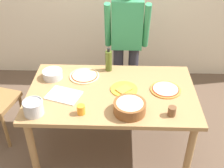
% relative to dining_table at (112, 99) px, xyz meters
% --- Properties ---
extents(ground, '(8.00, 8.00, 0.00)m').
position_rel_dining_table_xyz_m(ground, '(0.00, 0.00, -0.67)').
color(ground, brown).
extents(dining_table, '(1.60, 0.96, 0.76)m').
position_rel_dining_table_xyz_m(dining_table, '(0.00, 0.00, 0.00)').
color(dining_table, '#A37A4C').
rests_on(dining_table, ground).
extents(person_cook, '(0.49, 0.25, 1.62)m').
position_rel_dining_table_xyz_m(person_cook, '(0.14, 0.76, 0.27)').
color(person_cook, '#2D2D38').
rests_on(person_cook, ground).
extents(pizza_raw_on_board, '(0.31, 0.31, 0.02)m').
position_rel_dining_table_xyz_m(pizza_raw_on_board, '(-0.29, 0.25, 0.10)').
color(pizza_raw_on_board, beige).
rests_on(pizza_raw_on_board, dining_table).
extents(pizza_cooked_on_tray, '(0.29, 0.29, 0.02)m').
position_rel_dining_table_xyz_m(pizza_cooked_on_tray, '(0.51, 0.04, 0.10)').
color(pizza_cooked_on_tray, '#C67A33').
rests_on(pizza_cooked_on_tray, dining_table).
extents(plate_with_slice, '(0.26, 0.26, 0.02)m').
position_rel_dining_table_xyz_m(plate_with_slice, '(0.12, 0.03, 0.10)').
color(plate_with_slice, gold).
rests_on(plate_with_slice, dining_table).
extents(popcorn_bowl, '(0.28, 0.28, 0.11)m').
position_rel_dining_table_xyz_m(popcorn_bowl, '(0.16, -0.30, 0.15)').
color(popcorn_bowl, brown).
rests_on(popcorn_bowl, dining_table).
extents(mixing_bowl_steel, '(0.20, 0.20, 0.08)m').
position_rel_dining_table_xyz_m(mixing_bowl_steel, '(-0.61, 0.22, 0.13)').
color(mixing_bowl_steel, '#B7B7BC').
rests_on(mixing_bowl_steel, dining_table).
extents(olive_oil_bottle, '(0.07, 0.07, 0.26)m').
position_rel_dining_table_xyz_m(olive_oil_bottle, '(-0.05, 0.39, 0.20)').
color(olive_oil_bottle, '#47561E').
rests_on(olive_oil_bottle, dining_table).
extents(steel_pot, '(0.17, 0.17, 0.13)m').
position_rel_dining_table_xyz_m(steel_pot, '(-0.65, -0.35, 0.16)').
color(steel_pot, '#B7B7BC').
rests_on(steel_pot, dining_table).
extents(cup_orange, '(0.07, 0.07, 0.08)m').
position_rel_dining_table_xyz_m(cup_orange, '(-0.25, -0.33, 0.13)').
color(cup_orange, orange).
rests_on(cup_orange, dining_table).
extents(cup_small_brown, '(0.07, 0.07, 0.08)m').
position_rel_dining_table_xyz_m(cup_small_brown, '(0.52, -0.33, 0.13)').
color(cup_small_brown, brown).
rests_on(cup_small_brown, dining_table).
extents(cutting_board_white, '(0.35, 0.30, 0.01)m').
position_rel_dining_table_xyz_m(cutting_board_white, '(-0.45, -0.08, 0.10)').
color(cutting_board_white, white).
rests_on(cutting_board_white, dining_table).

